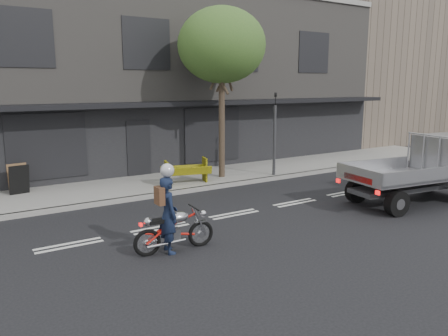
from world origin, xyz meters
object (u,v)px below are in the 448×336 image
street_tree (222,46)px  flatbed_ute (440,162)px  rider (168,215)px  motorcycle (175,229)px  traffic_light_pole (274,139)px  construction_barrier (189,172)px  sandwich_board (19,180)px

street_tree → flatbed_ute: street_tree is taller
street_tree → rider: (-5.13, -5.87, -4.38)m
street_tree → motorcycle: 9.05m
traffic_light_pole → construction_barrier: traffic_light_pole is taller
street_tree → traffic_light_pole: 4.23m
rider → sandwich_board: 7.41m
motorcycle → traffic_light_pole: bearing=40.2°
flatbed_ute → construction_barrier: size_ratio=2.92×
motorcycle → construction_barrier: construction_barrier is taller
street_tree → construction_barrier: size_ratio=3.92×
street_tree → traffic_light_pole: street_tree is taller
traffic_light_pole → sandwich_board: (-9.33, 2.05, -0.99)m
street_tree → rider: street_tree is taller
flatbed_ute → sandwich_board: flatbed_ute is taller
rider → motorcycle: bearing=-85.5°
motorcycle → rider: bearing=-175.5°
traffic_light_pole → rider: traffic_light_pole is taller
rider → construction_barrier: bearing=-27.8°
flatbed_ute → motorcycle: bearing=-175.6°
traffic_light_pole → motorcycle: size_ratio=1.77×
construction_barrier → sandwich_board: bearing=162.1°
rider → sandwich_board: size_ratio=1.77×
flatbed_ute → construction_barrier: bearing=145.3°
traffic_light_pole → street_tree: bearing=157.0°
construction_barrier → sandwich_board: 5.82m
motorcycle → construction_barrier: (3.19, 5.28, 0.11)m
motorcycle → rider: (-0.15, 0.00, 0.37)m
street_tree → traffic_light_pole: bearing=-23.0°
motorcycle → sandwich_board: bearing=112.9°
rider → flatbed_ute: 9.74m
street_tree → sandwich_board: 8.75m
traffic_light_pole → construction_barrier: size_ratio=2.03×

